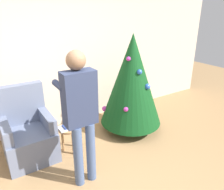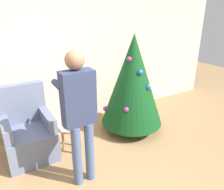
{
  "view_description": "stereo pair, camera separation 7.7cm",
  "coord_description": "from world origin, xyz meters",
  "px_view_note": "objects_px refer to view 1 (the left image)",
  "views": [
    {
      "loc": [
        -1.1,
        -1.6,
        2.16
      ],
      "look_at": [
        0.51,
        0.93,
        0.97
      ],
      "focal_mm": 35.0,
      "sensor_mm": 36.0,
      "label": 1
    },
    {
      "loc": [
        -1.03,
        -1.64,
        2.16
      ],
      "look_at": [
        0.51,
        0.93,
        0.97
      ],
      "focal_mm": 35.0,
      "sensor_mm": 36.0,
      "label": 2
    }
  ],
  "objects_px": {
    "christmas_tree": "(132,80)",
    "person_standing": "(80,109)",
    "armchair": "(28,135)",
    "side_stool": "(69,132)"
  },
  "relations": [
    {
      "from": "side_stool",
      "to": "christmas_tree",
      "type": "bearing_deg",
      "value": 1.93
    },
    {
      "from": "christmas_tree",
      "to": "person_standing",
      "type": "height_order",
      "value": "christmas_tree"
    },
    {
      "from": "christmas_tree",
      "to": "side_stool",
      "type": "relative_size",
      "value": 4.24
    },
    {
      "from": "armchair",
      "to": "side_stool",
      "type": "relative_size",
      "value": 2.6
    },
    {
      "from": "person_standing",
      "to": "side_stool",
      "type": "bearing_deg",
      "value": 82.59
    },
    {
      "from": "person_standing",
      "to": "christmas_tree",
      "type": "bearing_deg",
      "value": 28.71
    },
    {
      "from": "armchair",
      "to": "christmas_tree",
      "type": "bearing_deg",
      "value": -5.9
    },
    {
      "from": "christmas_tree",
      "to": "person_standing",
      "type": "xyz_separation_m",
      "value": [
        -1.33,
        -0.73,
        0.07
      ]
    },
    {
      "from": "christmas_tree",
      "to": "person_standing",
      "type": "distance_m",
      "value": 1.52
    },
    {
      "from": "christmas_tree",
      "to": "person_standing",
      "type": "relative_size",
      "value": 1.03
    }
  ]
}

